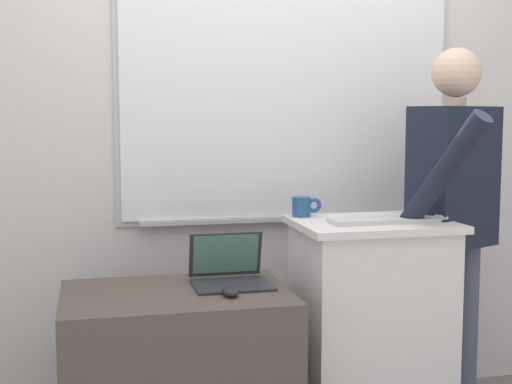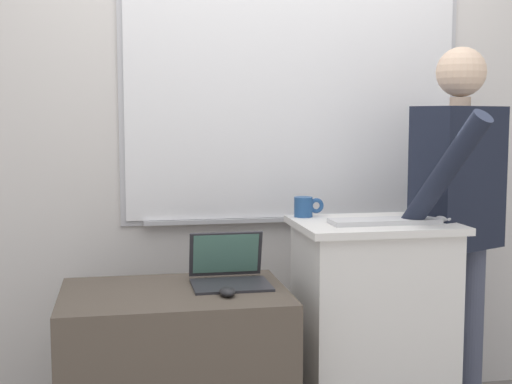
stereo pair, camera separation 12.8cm
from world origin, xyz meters
The scene contains 9 objects.
back_wall centered at (0.01, 1.13, 1.50)m, with size 6.40×0.17×3.00m.
lectern_podium centered at (0.40, 0.53, 0.49)m, with size 0.66×0.52×0.97m.
side_desk centered at (-0.45, 0.44, 0.37)m, with size 0.88×0.61×0.73m.
person_presenter centered at (0.81, 0.59, 0.99)m, with size 0.58×0.67×1.71m.
laptop centered at (-0.22, 0.54, 0.79)m, with size 0.31×0.30×0.20m.
wireless_keyboard centered at (0.42, 0.46, 0.98)m, with size 0.46×0.14×0.02m.
computer_mouse_by_laptop centered at (-0.26, 0.32, 0.75)m, with size 0.06×0.10×0.03m.
computer_mouse_by_keyboard centered at (0.68, 0.46, 0.99)m, with size 0.06×0.10×0.03m.
coffee_mug centered at (0.15, 0.72, 1.01)m, with size 0.13×0.08×0.09m.
Camera 1 is at (-0.77, -2.27, 1.41)m, focal length 50.00 mm.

